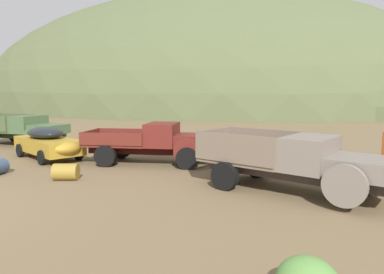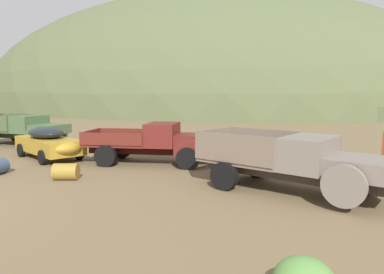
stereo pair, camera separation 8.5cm
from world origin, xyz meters
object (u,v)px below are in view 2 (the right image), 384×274
at_px(truck_weathered_green, 28,130).
at_px(truck_primer_gray, 303,163).
at_px(truck_oxblood, 161,143).
at_px(oil_drum_spare, 66,172).
at_px(car_mustard, 50,143).

relative_size(truck_weathered_green, truck_primer_gray, 0.95).
height_order(truck_weathered_green, truck_oxblood, truck_weathered_green).
height_order(truck_primer_gray, oil_drum_spare, truck_primer_gray).
distance_m(truck_oxblood, truck_primer_gray, 7.04).
bearing_deg(truck_oxblood, truck_weathered_green, 156.17).
xyz_separation_m(car_mustard, oil_drum_spare, (4.01, -2.82, -0.50)).
distance_m(truck_primer_gray, oil_drum_spare, 8.56).
bearing_deg(oil_drum_spare, truck_oxblood, 69.28).
relative_size(truck_oxblood, truck_primer_gray, 0.97).
distance_m(truck_weathered_green, truck_primer_gray, 17.36).
distance_m(car_mustard, oil_drum_spare, 4.93).
relative_size(car_mustard, truck_oxblood, 0.80).
height_order(truck_weathered_green, car_mustard, truck_weathered_green).
height_order(car_mustard, truck_oxblood, truck_oxblood).
bearing_deg(truck_oxblood, car_mustard, 176.42).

